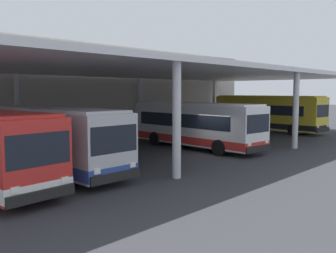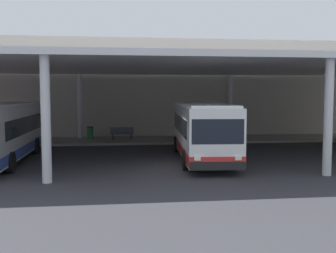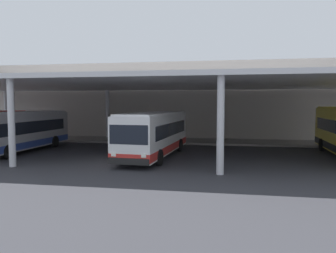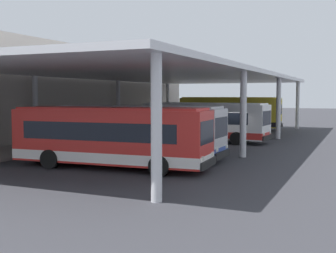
# 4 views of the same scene
# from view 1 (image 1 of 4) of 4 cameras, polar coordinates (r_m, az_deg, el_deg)

# --- Properties ---
(ground_plane) EXTENTS (200.00, 200.00, 0.00)m
(ground_plane) POSITION_cam_1_polar(r_m,az_deg,el_deg) (23.39, 6.90, -4.37)
(ground_plane) COLOR #333338
(platform_kerb) EXTENTS (42.00, 4.50, 0.18)m
(platform_kerb) POSITION_cam_1_polar(r_m,az_deg,el_deg) (31.71, -10.45, -1.71)
(platform_kerb) COLOR gray
(platform_kerb) RESTS_ON ground
(station_building_facade) EXTENTS (48.00, 1.60, 8.31)m
(station_building_facade) POSITION_cam_1_polar(r_m,az_deg,el_deg) (34.16, -13.81, 5.56)
(station_building_facade) COLOR #ADA399
(station_building_facade) RESTS_ON ground
(canopy_shelter) EXTENTS (40.00, 17.00, 5.55)m
(canopy_shelter) POSITION_cam_1_polar(r_m,az_deg,el_deg) (26.73, -2.60, 8.30)
(canopy_shelter) COLOR silver
(canopy_shelter) RESTS_ON ground
(bus_second_bay) EXTENTS (2.75, 10.54, 3.17)m
(bus_second_bay) POSITION_cam_1_polar(r_m,az_deg,el_deg) (19.21, -17.92, -1.71)
(bus_second_bay) COLOR #B7B7BC
(bus_second_bay) RESTS_ON ground
(bus_middle_bay) EXTENTS (3.29, 10.69, 3.17)m
(bus_middle_bay) POSITION_cam_1_polar(r_m,az_deg,el_deg) (25.97, 4.13, 0.30)
(bus_middle_bay) COLOR white
(bus_middle_bay) RESTS_ON ground
(bus_far_bay) EXTENTS (3.28, 11.47, 3.57)m
(bus_far_bay) POSITION_cam_1_polar(r_m,az_deg,el_deg) (38.37, 15.05, 2.03)
(bus_far_bay) COLOR yellow
(bus_far_bay) RESTS_ON ground
(bench_waiting) EXTENTS (1.80, 0.45, 0.92)m
(bench_waiting) POSITION_cam_1_polar(r_m,az_deg,el_deg) (30.11, -14.94, -1.07)
(bench_waiting) COLOR #4C515B
(bench_waiting) RESTS_ON platform_kerb
(trash_bin) EXTENTS (0.52, 0.52, 0.98)m
(trash_bin) POSITION_cam_1_polar(r_m,az_deg,el_deg) (29.12, -19.30, -1.38)
(trash_bin) COLOR #236638
(trash_bin) RESTS_ON platform_kerb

